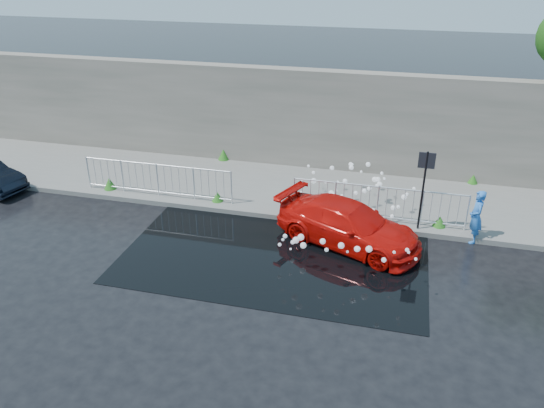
{
  "coord_description": "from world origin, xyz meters",
  "views": [
    {
      "loc": [
        3.44,
        -10.91,
        7.5
      ],
      "look_at": [
        0.17,
        1.94,
        1.0
      ],
      "focal_mm": 35.0,
      "sensor_mm": 36.0,
      "label": 1
    }
  ],
  "objects": [
    {
      "name": "person",
      "position": [
        5.69,
        3.0,
        0.77
      ],
      "size": [
        0.43,
        0.6,
        1.54
      ],
      "primitive_type": "imported",
      "rotation": [
        0.0,
        0.0,
        -1.46
      ],
      "color": "blue",
      "rests_on": "ground"
    },
    {
      "name": "weeds",
      "position": [
        -0.36,
        4.49,
        0.34
      ],
      "size": [
        12.17,
        3.93,
        0.45
      ],
      "color": "#235717",
      "rests_on": "pavement"
    },
    {
      "name": "railing_right",
      "position": [
        3.0,
        3.35,
        0.74
      ],
      "size": [
        5.05,
        0.05,
        1.1
      ],
      "color": "silver",
      "rests_on": "pavement"
    },
    {
      "name": "retaining_wall",
      "position": [
        0.0,
        7.2,
        1.9
      ],
      "size": [
        30.0,
        0.6,
        3.5
      ],
      "primitive_type": "cube",
      "color": "#5D594E",
      "rests_on": "pavement"
    },
    {
      "name": "pavement",
      "position": [
        0.0,
        5.0,
        0.07
      ],
      "size": [
        30.0,
        4.0,
        0.15
      ],
      "primitive_type": "cube",
      "color": "#62615D",
      "rests_on": "ground"
    },
    {
      "name": "red_car",
      "position": [
        2.31,
        2.0,
        0.6
      ],
      "size": [
        4.44,
        3.08,
        1.19
      ],
      "primitive_type": "imported",
      "rotation": [
        0.0,
        0.0,
        1.19
      ],
      "color": "red",
      "rests_on": "ground"
    },
    {
      "name": "puddle",
      "position": [
        0.5,
        1.0,
        0.01
      ],
      "size": [
        8.0,
        5.0,
        0.01
      ],
      "primitive_type": "cube",
      "color": "black",
      "rests_on": "ground"
    },
    {
      "name": "railing_left",
      "position": [
        -4.0,
        3.35,
        0.74
      ],
      "size": [
        5.05,
        0.05,
        1.1
      ],
      "color": "silver",
      "rests_on": "pavement"
    },
    {
      "name": "curb",
      "position": [
        0.0,
        3.0,
        0.08
      ],
      "size": [
        30.0,
        0.25,
        0.16
      ],
      "primitive_type": "cube",
      "color": "#62615D",
      "rests_on": "ground"
    },
    {
      "name": "ground",
      "position": [
        0.0,
        0.0,
        0.0
      ],
      "size": [
        90.0,
        90.0,
        0.0
      ],
      "primitive_type": "plane",
      "color": "black",
      "rests_on": "ground"
    },
    {
      "name": "water_spray",
      "position": [
        2.13,
        2.99,
        0.75
      ],
      "size": [
        3.55,
        5.67,
        1.08
      ],
      "color": "white",
      "rests_on": "ground"
    },
    {
      "name": "sign_post",
      "position": [
        4.2,
        3.1,
        1.72
      ],
      "size": [
        0.45,
        0.06,
        2.5
      ],
      "color": "black",
      "rests_on": "ground"
    }
  ]
}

